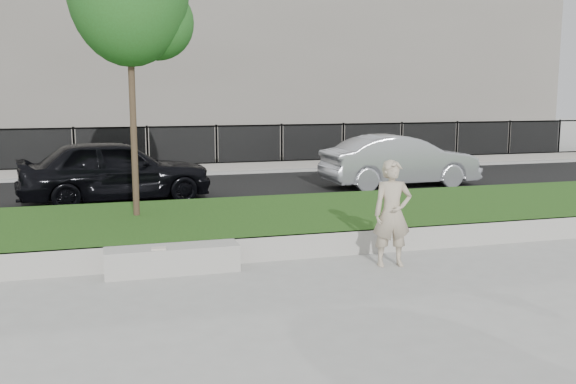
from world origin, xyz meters
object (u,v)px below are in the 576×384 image
object	(u,v)px
man	(392,213)
book	(159,248)
car_silver	(400,161)
stone_bench	(172,259)
car_dark	(116,170)

from	to	relation	value
man	book	world-z (taller)	man
car_silver	man	bearing A→B (deg)	151.09
man	car_silver	size ratio (longest dim) A/B	0.38
stone_bench	book	world-z (taller)	book
car_silver	stone_bench	bearing A→B (deg)	131.95
stone_bench	man	distance (m)	3.42
man	car_dark	world-z (taller)	man
stone_bench	man	xyz separation A→B (m)	(3.32, -0.55, 0.62)
book	car_silver	xyz separation A→B (m)	(7.24, 6.93, 0.34)
man	book	xyz separation A→B (m)	(-3.52, 0.42, -0.41)
book	car_dark	distance (m)	6.61
book	car_silver	bearing A→B (deg)	48.61
stone_bench	car_silver	bearing A→B (deg)	44.04
man	car_dark	distance (m)	8.05
stone_bench	car_silver	distance (m)	9.80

